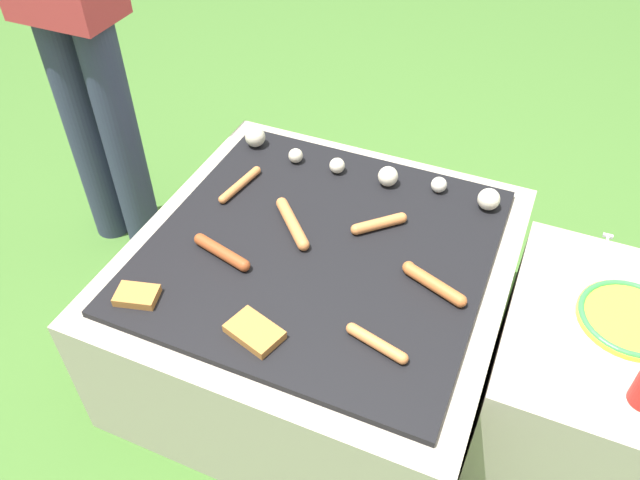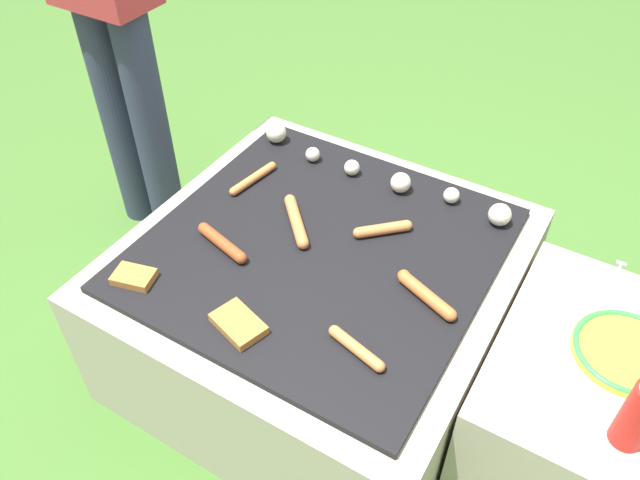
{
  "view_description": "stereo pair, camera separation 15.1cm",
  "coord_description": "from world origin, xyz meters",
  "views": [
    {
      "loc": [
        0.44,
        -1.02,
        1.48
      ],
      "look_at": [
        0.0,
        0.0,
        0.45
      ],
      "focal_mm": 35.0,
      "sensor_mm": 36.0,
      "label": 1
    },
    {
      "loc": [
        0.57,
        -0.95,
        1.48
      ],
      "look_at": [
        0.0,
        0.0,
        0.45
      ],
      "focal_mm": 35.0,
      "sensor_mm": 36.0,
      "label": 2
    }
  ],
  "objects": [
    {
      "name": "bread_slice_center",
      "position": [
        -0.31,
        -0.32,
        0.44
      ],
      "size": [
        0.11,
        0.09,
        0.02
      ],
      "color": "#B27033",
      "rests_on": "grill"
    },
    {
      "name": "sausage_front_right",
      "position": [
        0.29,
        -0.03,
        0.44
      ],
      "size": [
        0.17,
        0.08,
        0.03
      ],
      "color": "#B7602D",
      "rests_on": "grill"
    },
    {
      "name": "mushroom_row",
      "position": [
        0.0,
        0.31,
        0.45
      ],
      "size": [
        0.75,
        0.08,
        0.06
      ],
      "color": "beige",
      "rests_on": "grill"
    },
    {
      "name": "bread_slice_right",
      "position": [
        -0.02,
        -0.31,
        0.44
      ],
      "size": [
        0.13,
        0.11,
        0.02
      ],
      "color": "#B27033",
      "rests_on": "grill"
    },
    {
      "name": "sausage_back_left",
      "position": [
        -0.29,
        0.13,
        0.44
      ],
      "size": [
        0.05,
        0.17,
        0.02
      ],
      "color": "#C6753D",
      "rests_on": "grill"
    },
    {
      "name": "ground_plane",
      "position": [
        0.0,
        0.0,
        0.0
      ],
      "size": [
        14.0,
        14.0,
        0.0
      ],
      "primitive_type": "plane",
      "color": "#3D6628"
    },
    {
      "name": "sausage_front_center",
      "position": [
        0.11,
        0.12,
        0.44
      ],
      "size": [
        0.12,
        0.11,
        0.03
      ],
      "color": "#C6753D",
      "rests_on": "grill"
    },
    {
      "name": "plate_colorful",
      "position": [
        0.71,
        0.05,
        0.44
      ],
      "size": [
        0.22,
        0.22,
        0.02
      ],
      "color": "yellow",
      "rests_on": "side_ledge"
    },
    {
      "name": "sausage_mid_right",
      "position": [
        -0.09,
        0.03,
        0.44
      ],
      "size": [
        0.15,
        0.15,
        0.03
      ],
      "color": "#C6753D",
      "rests_on": "grill"
    },
    {
      "name": "sausage_back_right",
      "position": [
        0.23,
        -0.24,
        0.44
      ],
      "size": [
        0.15,
        0.06,
        0.03
      ],
      "color": "#C6753D",
      "rests_on": "grill"
    },
    {
      "name": "side_ledge",
      "position": [
        0.71,
        0.02,
        0.21
      ],
      "size": [
        0.49,
        0.57,
        0.43
      ],
      "color": "#A89E8C",
      "rests_on": "ground_plane"
    },
    {
      "name": "grill",
      "position": [
        0.0,
        0.0,
        0.21
      ],
      "size": [
        0.91,
        0.91,
        0.43
      ],
      "color": "#A89E8C",
      "rests_on": "ground_plane"
    },
    {
      "name": "sausage_mid_left",
      "position": [
        -0.2,
        -0.13,
        0.44
      ],
      "size": [
        0.17,
        0.07,
        0.03
      ],
      "color": "#93421E",
      "rests_on": "grill"
    },
    {
      "name": "fork_utensil",
      "position": [
        0.65,
        0.23,
        0.43
      ],
      "size": [
        0.02,
        0.2,
        0.01
      ],
      "color": "silver",
      "rests_on": "side_ledge"
    }
  ]
}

